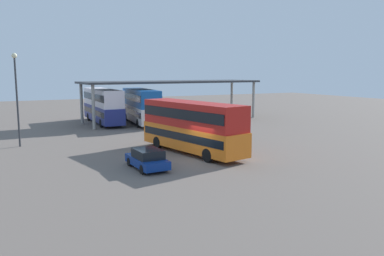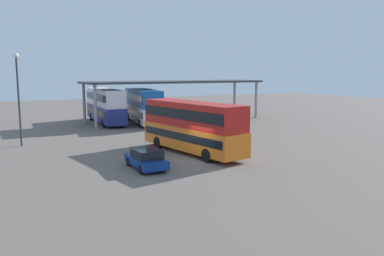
{
  "view_description": "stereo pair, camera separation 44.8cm",
  "coord_description": "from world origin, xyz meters",
  "px_view_note": "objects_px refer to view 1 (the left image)",
  "views": [
    {
      "loc": [
        -12.68,
        -24.09,
        6.39
      ],
      "look_at": [
        0.91,
        2.91,
        2.0
      ],
      "focal_mm": 36.19,
      "sensor_mm": 36.0,
      "label": 1
    },
    {
      "loc": [
        -12.28,
        -24.28,
        6.39
      ],
      "look_at": [
        0.91,
        2.91,
        2.0
      ],
      "focal_mm": 36.19,
      "sensor_mm": 36.0,
      "label": 2
    }
  ],
  "objects_px": {
    "double_decker_near_canopy": "(103,105)",
    "double_decker_main": "(192,125)",
    "double_decker_mid_row": "(141,105)",
    "parked_hatchback": "(147,159)",
    "lamppost_tall": "(16,89)"
  },
  "relations": [
    {
      "from": "double_decker_main",
      "to": "double_decker_mid_row",
      "type": "bearing_deg",
      "value": -18.36
    },
    {
      "from": "double_decker_near_canopy",
      "to": "parked_hatchback",
      "type": "bearing_deg",
      "value": 173.23
    },
    {
      "from": "parked_hatchback",
      "to": "double_decker_mid_row",
      "type": "relative_size",
      "value": 0.35
    },
    {
      "from": "double_decker_main",
      "to": "double_decker_mid_row",
      "type": "xyz_separation_m",
      "value": [
        2.28,
        18.72,
        0.11
      ]
    },
    {
      "from": "double_decker_main",
      "to": "double_decker_near_canopy",
      "type": "xyz_separation_m",
      "value": [
        -1.89,
        21.05,
        0.12
      ]
    },
    {
      "from": "double_decker_main",
      "to": "double_decker_mid_row",
      "type": "height_order",
      "value": "double_decker_mid_row"
    },
    {
      "from": "double_decker_main",
      "to": "lamppost_tall",
      "type": "height_order",
      "value": "lamppost_tall"
    },
    {
      "from": "double_decker_near_canopy",
      "to": "lamppost_tall",
      "type": "relative_size",
      "value": 1.46
    },
    {
      "from": "double_decker_near_canopy",
      "to": "double_decker_main",
      "type": "bearing_deg",
      "value": -174.45
    },
    {
      "from": "double_decker_mid_row",
      "to": "double_decker_near_canopy",
      "type": "bearing_deg",
      "value": 66.81
    },
    {
      "from": "parked_hatchback",
      "to": "lamppost_tall",
      "type": "distance_m",
      "value": 14.87
    },
    {
      "from": "double_decker_near_canopy",
      "to": "lamppost_tall",
      "type": "xyz_separation_m",
      "value": [
        -10.22,
        -12.02,
        2.65
      ]
    },
    {
      "from": "lamppost_tall",
      "to": "double_decker_main",
      "type": "bearing_deg",
      "value": -36.72
    },
    {
      "from": "double_decker_mid_row",
      "to": "lamppost_tall",
      "type": "bearing_deg",
      "value": 129.93
    },
    {
      "from": "double_decker_main",
      "to": "parked_hatchback",
      "type": "relative_size",
      "value": 2.73
    }
  ]
}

